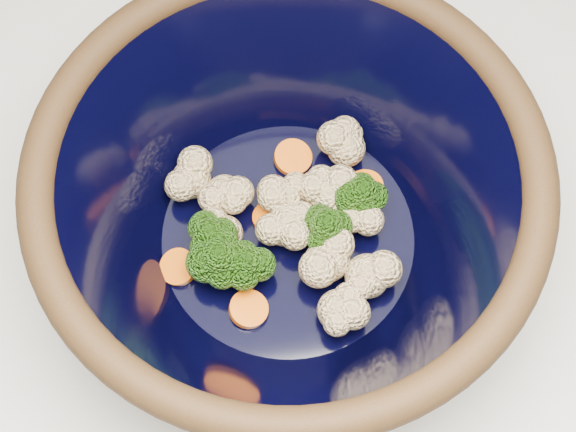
{
  "coord_description": "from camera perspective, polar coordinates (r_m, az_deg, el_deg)",
  "views": [
    {
      "loc": [
        -0.05,
        -0.3,
        1.5
      ],
      "look_at": [
        -0.02,
        -0.06,
        0.97
      ],
      "focal_mm": 50.0,
      "sensor_mm": 36.0,
      "label": 1
    }
  ],
  "objects": [
    {
      "name": "mixing_bowl",
      "position": [
        0.56,
        0.0,
        0.61
      ],
      "size": [
        0.41,
        0.41,
        0.15
      ],
      "rotation": [
        0.0,
        0.0,
        0.28
      ],
      "color": "black",
      "rests_on": "counter"
    },
    {
      "name": "vegetable_pile",
      "position": [
        0.59,
        0.01,
        -0.83
      ],
      "size": [
        0.18,
        0.16,
        0.05
      ],
      "color": "#608442",
      "rests_on": "mixing_bowl"
    },
    {
      "name": "counter",
      "position": [
        1.09,
        0.32,
        -8.06
      ],
      "size": [
        1.2,
        1.2,
        0.9
      ],
      "primitive_type": "cube",
      "color": "white",
      "rests_on": "ground"
    },
    {
      "name": "ground",
      "position": [
        1.53,
        0.23,
        -12.77
      ],
      "size": [
        3.0,
        3.0,
        0.0
      ],
      "primitive_type": "plane",
      "color": "#9E7A54",
      "rests_on": "ground"
    }
  ]
}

